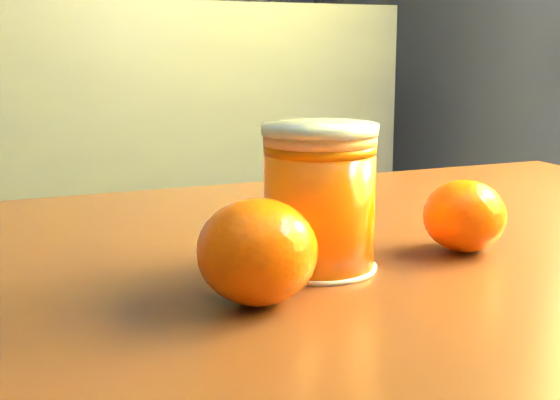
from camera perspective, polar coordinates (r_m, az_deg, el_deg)
table at (r=0.60m, az=4.23°, el=-12.45°), size 0.97×0.74×0.68m
juice_glass at (r=0.54m, az=2.89°, el=0.11°), size 0.08×0.08×0.10m
orange_front at (r=0.47m, az=-1.67°, el=-3.79°), size 0.09×0.09×0.06m
orange_back at (r=0.60m, az=13.34°, el=-1.13°), size 0.06×0.06×0.05m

